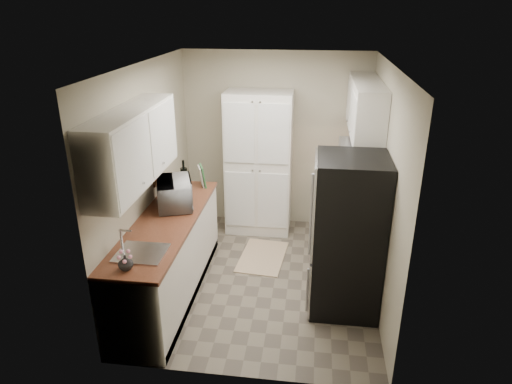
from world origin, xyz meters
The scene contains 16 objects.
ground centered at (0.00, 0.00, 0.00)m, with size 3.20×3.20×0.00m, color #665B4C.
room_shell centered at (-0.02, -0.01, 1.63)m, with size 2.64×3.24×2.52m.
pantry_cabinet centered at (-0.20, 1.32, 1.00)m, with size 0.90×0.55×2.00m, color silver.
base_cabinet_left centered at (-0.99, -0.43, 0.44)m, with size 0.60×2.30×0.88m, color silver.
countertop_left centered at (-0.99, -0.43, 0.90)m, with size 0.63×2.33×0.04m, color brown.
base_cabinet_right centered at (0.99, 1.19, 0.44)m, with size 0.60×0.80×0.88m, color silver.
countertop_right centered at (0.99, 1.19, 0.90)m, with size 0.63×0.83×0.04m, color brown.
electric_range centered at (0.97, 0.39, 0.48)m, with size 0.71×0.78×1.13m.
refrigerator centered at (0.94, -0.41, 0.85)m, with size 0.70×0.72×1.70m, color #B7B7BC.
microwave centered at (-0.99, -0.06, 1.08)m, with size 0.56×0.38×0.31m, color silver.
wine_bottle centered at (-1.03, 0.46, 1.09)m, with size 0.09×0.09×0.34m, color black.
flower_vase centered at (-1.02, -1.43, 0.99)m, with size 0.13×0.13×0.14m, color beige.
cutting_board centered at (-0.82, 0.59, 1.06)m, with size 0.02×0.22×0.27m, color #397F40.
toaster_oven centered at (1.09, 1.33, 1.02)m, with size 0.28×0.36×0.21m, color silver.
fruit_basket centered at (1.07, 1.34, 1.19)m, with size 0.29×0.29×0.12m, color orange, non-canonical shape.
kitchen_mat centered at (-0.04, 0.48, 0.01)m, with size 0.55×0.88×0.01m, color tan.
Camera 1 is at (0.55, -4.67, 3.07)m, focal length 32.00 mm.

